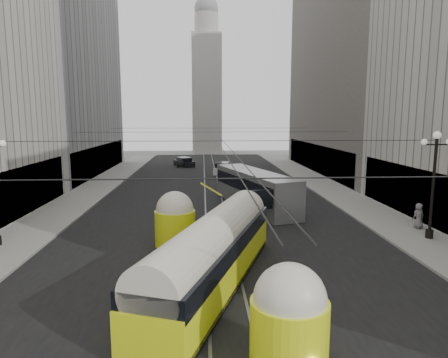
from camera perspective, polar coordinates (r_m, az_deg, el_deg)
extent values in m
cube|color=black|center=(37.65, -1.58, -2.41)|extent=(20.00, 85.00, 0.02)
cube|color=gray|center=(42.54, -18.09, -1.45)|extent=(4.00, 72.00, 0.15)
cube|color=gray|center=(43.06, 14.48, -1.18)|extent=(4.00, 72.00, 0.15)
cube|color=gray|center=(37.64, -2.72, -2.42)|extent=(0.12, 85.00, 0.04)
cube|color=gray|center=(37.68, -0.44, -2.40)|extent=(0.12, 85.00, 0.04)
cube|color=black|center=(31.76, -27.42, -1.83)|extent=(0.10, 18.00, 3.60)
cube|color=#999999|center=(56.19, -23.70, 14.90)|extent=(12.00, 28.00, 28.00)
cube|color=black|center=(54.31, -17.03, 2.78)|extent=(0.10, 25.20, 3.60)
cube|color=black|center=(30.84, 26.09, -2.03)|extent=(0.10, 18.00, 3.60)
cube|color=#514C47|center=(57.12, 19.37, 17.05)|extent=(12.00, 32.00, 32.00)
cube|color=black|center=(54.78, 12.85, 2.99)|extent=(0.10, 28.80, 3.60)
cube|color=#B2AFA8|center=(84.57, -2.47, 11.94)|extent=(6.00, 6.00, 24.00)
cylinder|color=#B2AFA8|center=(86.48, -2.53, 21.24)|extent=(4.80, 4.80, 4.00)
sphere|color=gray|center=(87.17, -2.55, 23.14)|extent=(4.80, 4.80, 4.80)
sphere|color=white|center=(24.99, -29.06, 4.47)|extent=(0.36, 0.36, 0.36)
cylinder|color=black|center=(26.52, 27.68, -1.24)|extent=(0.18, 0.18, 6.00)
cylinder|color=black|center=(27.09, 27.27, -6.98)|extent=(0.44, 0.44, 0.50)
cylinder|color=black|center=(26.24, 28.08, 4.36)|extent=(1.60, 0.08, 0.08)
sphere|color=white|center=(26.21, 28.17, 5.56)|extent=(0.44, 0.44, 0.44)
sphere|color=white|center=(25.85, 26.68, 4.74)|extent=(0.36, 0.36, 0.36)
cylinder|color=black|center=(8.58, 3.20, 0.09)|extent=(25.00, 0.03, 0.03)
cylinder|color=black|center=(22.49, -0.68, 5.46)|extent=(25.00, 0.03, 0.03)
cylinder|color=black|center=(36.46, -1.60, 6.72)|extent=(25.00, 0.03, 0.03)
cylinder|color=black|center=(50.46, -2.01, 7.28)|extent=(25.00, 0.03, 0.03)
cylinder|color=black|center=(40.47, -1.74, 6.64)|extent=(0.03, 72.00, 0.03)
cylinder|color=black|center=(40.48, -1.17, 6.64)|extent=(0.03, 72.00, 0.03)
cube|color=#EFFF16|center=(17.70, -1.49, -12.28)|extent=(6.35, 12.53, 1.51)
cube|color=black|center=(17.97, -1.48, -14.41)|extent=(6.22, 12.17, 0.27)
cube|color=black|center=(17.38, -1.50, -9.27)|extent=(6.31, 12.36, 0.76)
cylinder|color=silver|center=(17.30, -1.51, -8.43)|extent=(6.04, 12.26, 2.05)
cylinder|color=#EFFF16|center=(12.68, 9.26, -20.99)|extent=(2.32, 2.32, 2.05)
sphere|color=silver|center=(12.18, 9.39, -16.62)|extent=(2.14, 2.14, 2.14)
cylinder|color=#EFFF16|center=(23.22, -6.99, -6.97)|extent=(2.32, 2.32, 2.05)
sphere|color=silver|center=(22.96, -7.04, -4.40)|extent=(2.14, 2.14, 2.14)
cube|color=gray|center=(32.71, 4.41, -1.47)|extent=(5.78, 11.81, 2.90)
cube|color=black|center=(32.63, 4.42, -0.63)|extent=(5.68, 11.43, 1.07)
cube|color=black|center=(27.05, 5.99, -2.92)|extent=(2.15, 0.76, 1.36)
cylinder|color=black|center=(29.00, 3.00, -4.83)|extent=(0.30, 0.97, 0.97)
cylinder|color=black|center=(29.35, 7.72, -4.74)|extent=(0.30, 0.97, 0.97)
cylinder|color=black|center=(36.58, 1.72, -1.97)|extent=(0.30, 0.97, 0.97)
cylinder|color=black|center=(36.85, 5.48, -1.93)|extent=(0.30, 0.97, 0.97)
cube|color=silver|center=(52.40, -0.27, 1.31)|extent=(2.53, 4.95, 0.84)
cube|color=black|center=(52.32, -0.27, 1.96)|extent=(2.03, 2.80, 0.79)
cylinder|color=black|center=(50.79, -1.17, 0.88)|extent=(0.22, 0.67, 0.67)
cylinder|color=black|center=(50.88, 0.81, 0.90)|extent=(0.22, 0.67, 0.67)
cylinder|color=black|center=(53.98, -1.28, 1.35)|extent=(0.22, 0.67, 0.67)
cylinder|color=black|center=(54.06, 0.58, 1.36)|extent=(0.22, 0.67, 0.67)
cube|color=black|center=(60.79, -5.71, 2.26)|extent=(3.45, 4.69, 0.77)
cube|color=black|center=(60.73, -5.72, 2.77)|extent=(2.43, 2.83, 0.73)
cylinder|color=black|center=(59.39, -6.55, 1.94)|extent=(0.22, 0.62, 0.62)
cylinder|color=black|center=(59.31, -5.00, 1.96)|extent=(0.22, 0.62, 0.62)
cylinder|color=black|center=(62.32, -6.39, 2.27)|extent=(0.22, 0.62, 0.62)
cylinder|color=black|center=(62.24, -4.91, 2.28)|extent=(0.22, 0.62, 0.62)
imported|color=slate|center=(28.96, 26.05, -4.75)|extent=(0.90, 0.66, 1.65)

